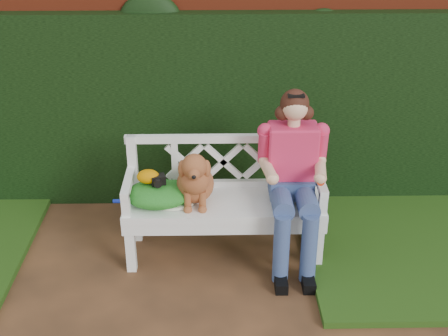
{
  "coord_description": "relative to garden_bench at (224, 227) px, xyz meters",
  "views": [
    {
      "loc": [
        0.38,
        -3.14,
        2.73
      ],
      "look_at": [
        0.46,
        0.79,
        0.75
      ],
      "focal_mm": 48.0,
      "sensor_mm": 36.0,
      "label": 1
    }
  ],
  "objects": [
    {
      "name": "baseball_glove",
      "position": [
        -0.56,
        -0.03,
        0.46
      ],
      "size": [
        0.2,
        0.18,
        0.11
      ],
      "primitive_type": "ellipsoid",
      "rotation": [
        0.0,
        0.0,
        -0.38
      ],
      "color": "#BC7200",
      "rests_on": "green_bag"
    },
    {
      "name": "ivy_hedge",
      "position": [
        -0.46,
        0.89,
        0.61
      ],
      "size": [
        10.0,
        0.18,
        1.7
      ],
      "primitive_type": "cube",
      "color": "#173311",
      "rests_on": "ground"
    },
    {
      "name": "brick_wall",
      "position": [
        -0.46,
        1.11,
        0.86
      ],
      "size": [
        10.0,
        0.3,
        2.2
      ],
      "primitive_type": "cube",
      "color": "maroon",
      "rests_on": "ground"
    },
    {
      "name": "camera_item",
      "position": [
        -0.49,
        -0.04,
        0.44
      ],
      "size": [
        0.12,
        0.1,
        0.07
      ],
      "primitive_type": "cube",
      "rotation": [
        0.0,
        0.0,
        0.29
      ],
      "color": "black",
      "rests_on": "green_bag"
    },
    {
      "name": "garden_bench",
      "position": [
        0.0,
        0.0,
        0.0
      ],
      "size": [
        1.61,
        0.68,
        0.48
      ],
      "primitive_type": null,
      "rotation": [
        0.0,
        0.0,
        0.05
      ],
      "color": "white",
      "rests_on": "ground"
    },
    {
      "name": "dog",
      "position": [
        -0.21,
        -0.03,
        0.47
      ],
      "size": [
        0.43,
        0.49,
        0.45
      ],
      "primitive_type": null,
      "rotation": [
        0.0,
        0.0,
        -0.38
      ],
      "color": "brown",
      "rests_on": "garden_bench"
    },
    {
      "name": "tennis_racket",
      "position": [
        -0.41,
        -0.03,
        0.26
      ],
      "size": [
        0.7,
        0.45,
        0.03
      ],
      "primitive_type": null,
      "rotation": [
        0.0,
        0.0,
        0.3
      ],
      "color": "silver",
      "rests_on": "garden_bench"
    },
    {
      "name": "ground",
      "position": [
        -0.46,
        -0.79,
        -0.24
      ],
      "size": [
        60.0,
        60.0,
        0.0
      ],
      "primitive_type": "plane",
      "color": "#342216"
    },
    {
      "name": "green_bag",
      "position": [
        -0.49,
        -0.04,
        0.32
      ],
      "size": [
        0.56,
        0.47,
        0.17
      ],
      "primitive_type": null,
      "rotation": [
        0.0,
        0.0,
        0.22
      ],
      "color": "#228A2E",
      "rests_on": "garden_bench"
    },
    {
      "name": "seated_woman",
      "position": [
        0.5,
        -0.02,
        0.4
      ],
      "size": [
        0.58,
        0.75,
        1.28
      ],
      "primitive_type": null,
      "rotation": [
        0.0,
        0.0,
        -0.05
      ],
      "color": "#DE5179",
      "rests_on": "ground"
    }
  ]
}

